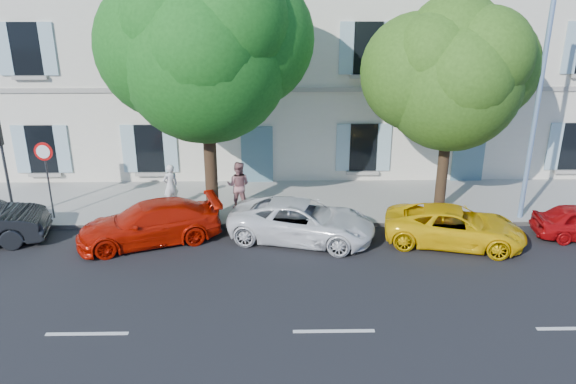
{
  "coord_description": "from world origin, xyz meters",
  "views": [
    {
      "loc": [
        -1.34,
        -15.62,
        7.99
      ],
      "look_at": [
        -1.01,
        2.0,
        1.4
      ],
      "focal_mm": 35.0,
      "sensor_mm": 36.0,
      "label": 1
    }
  ],
  "objects_px": {
    "tree_left": "(205,57)",
    "tree_right": "(451,82)",
    "car_yellow_supercar": "(454,226)",
    "road_sign": "(46,164)",
    "car_red_coupe": "(149,223)",
    "street_lamp": "(543,84)",
    "pedestrian_b": "(238,185)",
    "pedestrian_a": "(171,186)",
    "traffic_light": "(0,149)",
    "car_white_coupe": "(302,221)"
  },
  "relations": [
    {
      "from": "tree_right",
      "to": "pedestrian_a",
      "type": "height_order",
      "value": "tree_right"
    },
    {
      "from": "tree_left",
      "to": "road_sign",
      "type": "height_order",
      "value": "tree_left"
    },
    {
      "from": "tree_right",
      "to": "pedestrian_b",
      "type": "height_order",
      "value": "tree_right"
    },
    {
      "from": "street_lamp",
      "to": "car_white_coupe",
      "type": "bearing_deg",
      "value": -171.19
    },
    {
      "from": "pedestrian_b",
      "to": "tree_right",
      "type": "bearing_deg",
      "value": -172.67
    },
    {
      "from": "car_white_coupe",
      "to": "tree_right",
      "type": "relative_size",
      "value": 0.65
    },
    {
      "from": "car_yellow_supercar",
      "to": "road_sign",
      "type": "xyz_separation_m",
      "value": [
        -13.67,
        2.05,
        1.53
      ]
    },
    {
      "from": "car_white_coupe",
      "to": "pedestrian_a",
      "type": "bearing_deg",
      "value": 75.5
    },
    {
      "from": "pedestrian_a",
      "to": "car_white_coupe",
      "type": "bearing_deg",
      "value": 114.22
    },
    {
      "from": "car_red_coupe",
      "to": "pedestrian_b",
      "type": "bearing_deg",
      "value": 113.43
    },
    {
      "from": "car_white_coupe",
      "to": "pedestrian_a",
      "type": "distance_m",
      "value": 5.44
    },
    {
      "from": "road_sign",
      "to": "car_yellow_supercar",
      "type": "bearing_deg",
      "value": -8.51
    },
    {
      "from": "car_white_coupe",
      "to": "pedestrian_b",
      "type": "height_order",
      "value": "pedestrian_b"
    },
    {
      "from": "car_red_coupe",
      "to": "pedestrian_b",
      "type": "xyz_separation_m",
      "value": [
        2.74,
        2.5,
        0.38
      ]
    },
    {
      "from": "tree_right",
      "to": "street_lamp",
      "type": "bearing_deg",
      "value": -18.01
    },
    {
      "from": "car_yellow_supercar",
      "to": "pedestrian_b",
      "type": "height_order",
      "value": "pedestrian_b"
    },
    {
      "from": "car_yellow_supercar",
      "to": "street_lamp",
      "type": "xyz_separation_m",
      "value": [
        2.92,
        1.63,
        4.3
      ]
    },
    {
      "from": "tree_left",
      "to": "tree_right",
      "type": "distance_m",
      "value": 8.28
    },
    {
      "from": "car_red_coupe",
      "to": "tree_left",
      "type": "height_order",
      "value": "tree_left"
    },
    {
      "from": "car_yellow_supercar",
      "to": "pedestrian_a",
      "type": "relative_size",
      "value": 2.72
    },
    {
      "from": "car_red_coupe",
      "to": "street_lamp",
      "type": "xyz_separation_m",
      "value": [
        12.81,
        1.31,
        4.25
      ]
    },
    {
      "from": "tree_right",
      "to": "road_sign",
      "type": "distance_m",
      "value": 14.14
    },
    {
      "from": "car_white_coupe",
      "to": "pedestrian_a",
      "type": "relative_size",
      "value": 2.91
    },
    {
      "from": "road_sign",
      "to": "street_lamp",
      "type": "distance_m",
      "value": 16.83
    },
    {
      "from": "car_red_coupe",
      "to": "tree_right",
      "type": "xyz_separation_m",
      "value": [
        10.09,
        2.19,
        4.18
      ]
    },
    {
      "from": "car_yellow_supercar",
      "to": "tree_right",
      "type": "relative_size",
      "value": 0.61
    },
    {
      "from": "tree_left",
      "to": "pedestrian_a",
      "type": "relative_size",
      "value": 5.32
    },
    {
      "from": "road_sign",
      "to": "car_white_coupe",
      "type": "bearing_deg",
      "value": -10.53
    },
    {
      "from": "car_yellow_supercar",
      "to": "traffic_light",
      "type": "height_order",
      "value": "traffic_light"
    },
    {
      "from": "car_yellow_supercar",
      "to": "tree_left",
      "type": "distance_m",
      "value": 9.72
    },
    {
      "from": "car_red_coupe",
      "to": "car_white_coupe",
      "type": "height_order",
      "value": "car_red_coupe"
    },
    {
      "from": "car_yellow_supercar",
      "to": "road_sign",
      "type": "distance_m",
      "value": 13.91
    },
    {
      "from": "car_white_coupe",
      "to": "street_lamp",
      "type": "distance_m",
      "value": 8.99
    },
    {
      "from": "traffic_light",
      "to": "road_sign",
      "type": "xyz_separation_m",
      "value": [
        1.36,
        0.15,
        -0.58
      ]
    },
    {
      "from": "tree_left",
      "to": "pedestrian_b",
      "type": "relative_size",
      "value": 4.85
    },
    {
      "from": "road_sign",
      "to": "pedestrian_a",
      "type": "distance_m",
      "value": 4.31
    },
    {
      "from": "pedestrian_b",
      "to": "pedestrian_a",
      "type": "bearing_deg",
      "value": 4.64
    },
    {
      "from": "tree_left",
      "to": "tree_right",
      "type": "xyz_separation_m",
      "value": [
        8.22,
        0.5,
        -0.9
      ]
    },
    {
      "from": "pedestrian_a",
      "to": "pedestrian_b",
      "type": "bearing_deg",
      "value": 138.11
    },
    {
      "from": "traffic_light",
      "to": "pedestrian_b",
      "type": "bearing_deg",
      "value": 6.71
    },
    {
      "from": "street_lamp",
      "to": "road_sign",
      "type": "bearing_deg",
      "value": 178.56
    },
    {
      "from": "car_yellow_supercar",
      "to": "pedestrian_b",
      "type": "xyz_separation_m",
      "value": [
        -7.14,
        2.82,
        0.43
      ]
    },
    {
      "from": "car_red_coupe",
      "to": "road_sign",
      "type": "xyz_separation_m",
      "value": [
        -3.79,
        1.72,
        1.48
      ]
    },
    {
      "from": "tree_left",
      "to": "pedestrian_a",
      "type": "bearing_deg",
      "value": 147.72
    },
    {
      "from": "car_white_coupe",
      "to": "road_sign",
      "type": "distance_m",
      "value": 9.04
    },
    {
      "from": "car_red_coupe",
      "to": "tree_right",
      "type": "height_order",
      "value": "tree_right"
    },
    {
      "from": "tree_right",
      "to": "road_sign",
      "type": "height_order",
      "value": "tree_right"
    },
    {
      "from": "car_white_coupe",
      "to": "tree_right",
      "type": "height_order",
      "value": "tree_right"
    },
    {
      "from": "road_sign",
      "to": "street_lamp",
      "type": "relative_size",
      "value": 0.33
    },
    {
      "from": "car_red_coupe",
      "to": "traffic_light",
      "type": "distance_m",
      "value": 5.77
    }
  ]
}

